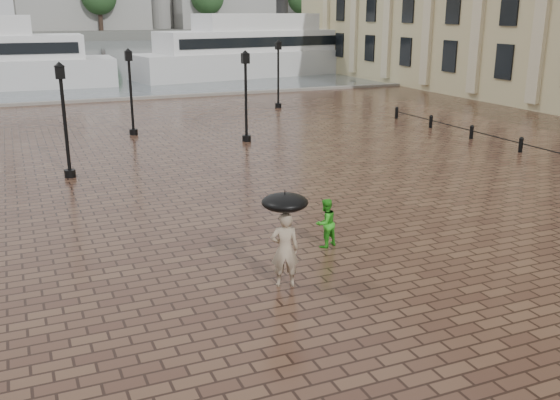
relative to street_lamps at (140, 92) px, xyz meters
name	(u,v)px	position (x,y,z in m)	size (l,w,h in m)	color
ground	(315,236)	(1.60, -17.60, -2.33)	(300.00, 300.00, 0.00)	#3D251B
harbour_water	(60,53)	(1.60, 74.40, -2.33)	(240.00, 240.00, 0.00)	#485458
quay_edge	(126,100)	(1.60, 14.40, -2.33)	(80.00, 0.60, 0.30)	slate
far_shore	(38,33)	(1.60, 142.40, -1.33)	(300.00, 60.00, 2.00)	#4C4C47
bollard_row	(521,144)	(15.60, -11.10, -1.93)	(0.22, 21.22, 0.73)	black
street_lamps	(140,92)	(0.00, 0.00, 0.00)	(21.44, 14.44, 4.40)	black
adult_pedestrian	(285,249)	(-0.60, -20.42, -1.39)	(0.68, 0.45, 1.87)	gray
child_pedestrian	(325,223)	(1.50, -18.47, -1.63)	(0.68, 0.53, 1.40)	green
ferry_far	(257,50)	(17.30, 27.80, 0.20)	(26.24, 10.33, 8.39)	silver
umbrella	(285,202)	(-0.60, -20.42, -0.21)	(1.10, 1.10, 1.19)	black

